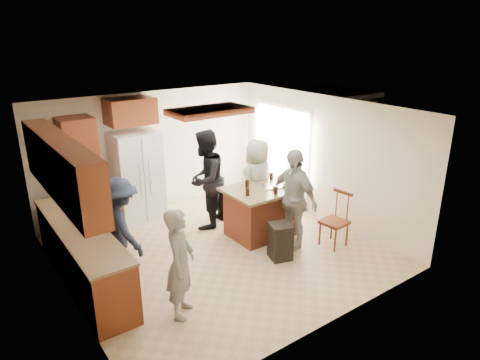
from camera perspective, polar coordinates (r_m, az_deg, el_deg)
room_shell at (r=11.17m, az=11.45°, el=4.52°), size 8.00×5.20×5.00m
person_front_left at (r=5.78m, az=-7.96°, el=-10.96°), size 0.69×0.70×1.55m
person_behind_left at (r=8.20m, az=-4.62°, el=0.06°), size 1.10×1.00×1.93m
person_behind_right at (r=8.41m, az=2.36°, el=-0.20°), size 0.93×0.71×1.70m
person_side_right at (r=7.48m, az=7.08°, el=-2.53°), size 0.58×1.07×1.80m
person_counter at (r=6.85m, az=-15.55°, el=-6.15°), size 0.59×1.08×1.61m
left_cabinetry at (r=6.77m, az=-21.10°, el=-5.71°), size 0.64×3.00×2.30m
back_wall_units at (r=8.48m, az=-18.87°, el=2.67°), size 1.80×0.60×2.45m
refrigerator at (r=8.79m, az=-13.54°, el=0.49°), size 0.90×0.76×1.80m
kitchen_island at (r=8.00m, az=2.75°, el=-4.19°), size 1.28×1.03×0.93m
island_items at (r=7.86m, az=4.47°, el=-0.77°), size 1.02×0.70×0.15m
trash_bin at (r=7.29m, az=5.41°, el=-8.11°), size 0.46×0.46×0.63m
spindle_chair at (r=7.81m, az=12.55°, el=-5.46°), size 0.46×0.46×0.99m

